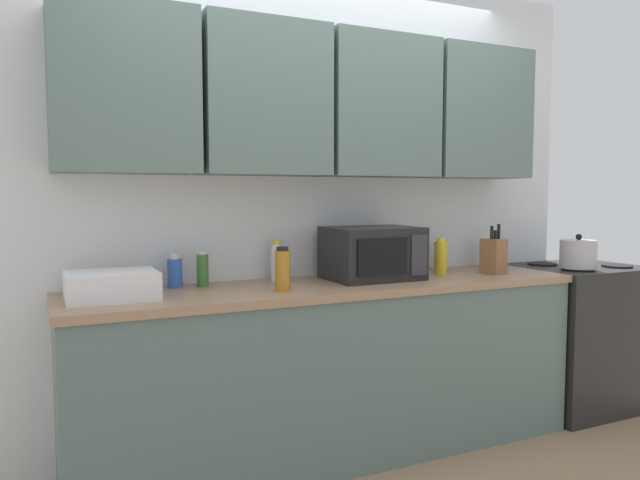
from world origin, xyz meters
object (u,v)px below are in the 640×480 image
(kettle, at_px, (578,254))
(bottle_clear_tall, at_px, (442,256))
(bottle_soy_dark, at_px, (487,254))
(bottle_amber_vinegar, at_px, (282,270))
(dish_rack, at_px, (112,285))
(bottle_green_oil, at_px, (203,270))
(bottle_blue_cleaner, at_px, (175,272))
(bottle_yellow_mustard, at_px, (441,257))
(microwave, at_px, (373,253))
(bottle_white_jar, at_px, (276,261))
(knife_block, at_px, (494,256))
(stove_range, at_px, (577,336))

(kettle, distance_m, bottle_clear_tall, 0.81)
(bottle_soy_dark, height_order, bottle_amber_vinegar, bottle_amber_vinegar)
(dish_rack, relative_size, bottle_green_oil, 2.11)
(dish_rack, bearing_deg, bottle_blue_cleaner, 32.66)
(bottle_clear_tall, bearing_deg, bottle_soy_dark, -2.56)
(bottle_yellow_mustard, bearing_deg, bottle_soy_dark, 15.11)
(dish_rack, relative_size, bottle_clear_tall, 2.06)
(dish_rack, distance_m, bottle_soy_dark, 2.24)
(microwave, xyz_separation_m, bottle_soy_dark, (0.90, 0.14, -0.06))
(dish_rack, relative_size, bottle_yellow_mustard, 1.86)
(kettle, distance_m, bottle_white_jar, 1.83)
(bottle_soy_dark, bearing_deg, bottle_white_jar, 178.33)
(bottle_green_oil, height_order, bottle_clear_tall, bottle_clear_tall)
(microwave, xyz_separation_m, knife_block, (0.73, -0.11, -0.04))
(dish_rack, bearing_deg, bottle_white_jar, 14.17)
(dish_rack, bearing_deg, bottle_yellow_mustard, 1.78)
(stove_range, bearing_deg, bottle_clear_tall, 166.94)
(stove_range, distance_m, bottle_green_oil, 2.43)
(bottle_green_oil, relative_size, bottle_white_jar, 0.85)
(dish_rack, bearing_deg, bottle_amber_vinegar, -9.11)
(stove_range, height_order, bottle_green_oil, bottle_green_oil)
(knife_block, bearing_deg, bottle_white_jar, 166.46)
(dish_rack, distance_m, bottle_amber_vinegar, 0.76)
(microwave, relative_size, bottle_green_oil, 2.67)
(knife_block, height_order, bottle_blue_cleaner, knife_block)
(knife_block, xyz_separation_m, bottle_yellow_mustard, (-0.27, 0.13, -0.01))
(knife_block, bearing_deg, dish_rack, 177.88)
(kettle, bearing_deg, bottle_yellow_mustard, 165.73)
(stove_range, height_order, bottle_blue_cleaner, bottle_blue_cleaner)
(bottle_green_oil, distance_m, bottle_clear_tall, 1.46)
(bottle_yellow_mustard, relative_size, bottle_amber_vinegar, 0.97)
(bottle_green_oil, xyz_separation_m, bottle_yellow_mustard, (1.35, -0.12, 0.01))
(bottle_white_jar, bearing_deg, bottle_yellow_mustard, -9.62)
(bottle_blue_cleaner, bearing_deg, bottle_clear_tall, -0.49)
(bottle_soy_dark, height_order, bottle_white_jar, bottle_white_jar)
(stove_range, height_order, dish_rack, dish_rack)
(stove_range, relative_size, dish_rack, 2.40)
(bottle_amber_vinegar, bearing_deg, kettle, -1.19)
(bottle_white_jar, bearing_deg, bottle_soy_dark, -1.67)
(bottle_blue_cleaner, xyz_separation_m, bottle_amber_vinegar, (0.44, -0.32, 0.02))
(bottle_blue_cleaner, distance_m, bottle_clear_tall, 1.59)
(kettle, relative_size, dish_rack, 0.55)
(knife_block, height_order, bottle_soy_dark, knife_block)
(bottle_white_jar, distance_m, bottle_clear_tall, 1.06)
(stove_range, distance_m, bottle_amber_vinegar, 2.14)
(bottle_soy_dark, height_order, bottle_blue_cleaner, bottle_soy_dark)
(knife_block, distance_m, bottle_green_oil, 1.64)
(dish_rack, xyz_separation_m, bottle_soy_dark, (2.24, 0.18, 0.02))
(bottle_yellow_mustard, xyz_separation_m, bottle_blue_cleaner, (-1.48, 0.15, -0.02))
(microwave, height_order, bottle_blue_cleaner, microwave)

